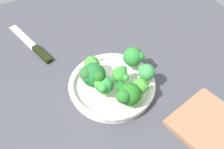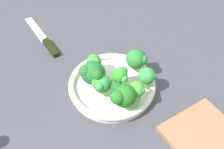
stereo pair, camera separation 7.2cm
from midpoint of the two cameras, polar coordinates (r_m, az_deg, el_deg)
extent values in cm
cube|color=#3E3E46|center=(74.80, 0.74, -6.21)|extent=(130.00, 130.00, 2.50)
cylinder|color=silver|center=(75.75, 2.71, -2.96)|extent=(24.44, 24.44, 1.43)
torus|color=silver|center=(74.54, 2.75, -2.18)|extent=(25.46, 25.46, 1.75)
cylinder|color=#A2CD6A|center=(67.88, 5.75, -6.53)|extent=(1.87, 1.87, 2.28)
sphere|color=#21691D|center=(65.40, 5.96, -4.90)|extent=(6.15, 6.15, 6.15)
sphere|color=#236922|center=(63.25, 4.44, -5.29)|extent=(3.63, 3.63, 3.63)
sphere|color=#2D672C|center=(63.37, 5.03, -5.46)|extent=(2.63, 2.63, 2.63)
sphere|color=#1A5C21|center=(65.37, 4.33, -3.11)|extent=(2.99, 2.99, 2.99)
cylinder|color=#83B355|center=(72.55, -1.24, -1.58)|extent=(2.28, 2.28, 2.15)
sphere|color=#1C632A|center=(70.14, -1.29, 0.18)|extent=(6.73, 6.73, 6.73)
sphere|color=#205E1C|center=(67.25, -0.25, -0.26)|extent=(3.19, 3.19, 3.19)
sphere|color=#265E2A|center=(68.76, -2.98, 0.58)|extent=(3.66, 3.66, 3.66)
sphere|color=#1B6122|center=(68.78, -2.83, -0.50)|extent=(2.70, 2.70, 2.70)
cylinder|color=#90CE65|center=(76.29, -1.09, 1.55)|extent=(2.27, 2.27, 2.24)
sphere|color=#3E8832|center=(74.53, -1.11, 2.90)|extent=(4.23, 4.23, 4.23)
sphere|color=#3F9341|center=(73.91, -0.28, 2.69)|extent=(2.02, 2.02, 2.02)
sphere|color=#3D8541|center=(73.25, -0.65, 2.80)|extent=(2.04, 2.04, 2.04)
cylinder|color=#7CC357|center=(69.41, 8.31, -4.92)|extent=(2.73, 2.73, 2.74)
sphere|color=green|center=(67.26, 8.56, -3.45)|extent=(4.38, 4.38, 4.38)
sphere|color=#318539|center=(66.28, 7.72, -3.87)|extent=(2.03, 2.03, 2.03)
sphere|color=#388239|center=(66.63, 9.68, -3.69)|extent=(1.93, 1.93, 1.93)
cylinder|color=#90CB6C|center=(77.66, 7.82, 1.80)|extent=(2.20, 2.20, 1.79)
sphere|color=#29752F|center=(75.73, 8.03, 3.29)|extent=(5.82, 5.82, 5.82)
sphere|color=#276C23|center=(76.71, 8.94, 4.19)|extent=(3.11, 3.11, 3.11)
sphere|color=#257931|center=(75.14, 9.67, 3.19)|extent=(2.80, 2.80, 2.80)
cylinder|color=#98CB65|center=(73.15, 4.50, -1.54)|extent=(2.69, 2.69, 1.64)
sphere|color=#338E2E|center=(71.47, 4.60, -0.34)|extent=(4.44, 4.44, 4.44)
sphere|color=#328839|center=(70.50, 5.65, -1.01)|extent=(1.99, 1.99, 1.99)
sphere|color=#2E8341|center=(71.88, 5.50, 0.76)|extent=(2.23, 2.23, 2.23)
cylinder|color=#86C55E|center=(70.33, 0.87, -3.87)|extent=(2.22, 2.22, 1.85)
sphere|color=#2E8A3C|center=(68.37, 0.89, -2.52)|extent=(5.02, 5.02, 5.02)
sphere|color=green|center=(67.61, -0.37, -1.98)|extent=(2.92, 2.92, 2.92)
sphere|color=green|center=(68.86, 2.12, -1.33)|extent=(2.05, 2.05, 2.05)
sphere|color=green|center=(66.74, 0.21, -2.82)|extent=(2.49, 2.49, 2.49)
cylinder|color=#87BD5B|center=(73.75, 10.38, -1.75)|extent=(2.75, 2.75, 1.81)
sphere|color=#348542|center=(71.95, 10.64, -0.46)|extent=(4.78, 4.78, 4.78)
sphere|color=green|center=(72.22, 9.73, 0.29)|extent=(2.38, 2.38, 2.38)
sphere|color=#2F8933|center=(71.68, 11.87, -0.51)|extent=(2.13, 2.13, 2.13)
cube|color=silver|center=(100.14, -14.53, 9.65)|extent=(17.04, 7.32, 0.40)
cube|color=black|center=(89.77, -11.26, 5.79)|extent=(9.83, 4.83, 1.50)
camera|label=1|loc=(0.04, -87.13, 3.07)|focal=41.06mm
camera|label=2|loc=(0.04, 92.87, -3.07)|focal=41.06mm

